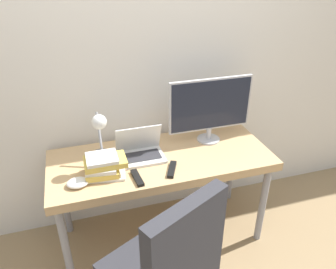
# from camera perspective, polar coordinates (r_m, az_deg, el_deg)

# --- Properties ---
(ground_plane) EXTENTS (12.00, 12.00, 0.00)m
(ground_plane) POSITION_cam_1_polar(r_m,az_deg,el_deg) (2.47, 1.14, -21.80)
(ground_plane) COLOR #937A56
(wall_back) EXTENTS (8.00, 0.05, 2.60)m
(wall_back) POSITION_cam_1_polar(r_m,az_deg,el_deg) (2.31, -3.96, 13.41)
(wall_back) COLOR silver
(wall_back) RESTS_ON ground_plane
(desk) EXTENTS (1.49, 0.62, 0.72)m
(desk) POSITION_cam_1_polar(r_m,az_deg,el_deg) (2.25, -1.16, -5.29)
(desk) COLOR tan
(desk) RESTS_ON ground_plane
(laptop) EXTENTS (0.31, 0.22, 0.22)m
(laptop) POSITION_cam_1_polar(r_m,az_deg,el_deg) (2.20, -4.87, -2.88)
(laptop) COLOR silver
(laptop) RESTS_ON desk
(monitor) EXTENTS (0.60, 0.17, 0.47)m
(monitor) POSITION_cam_1_polar(r_m,az_deg,el_deg) (2.31, 7.38, 4.79)
(monitor) COLOR #B7B7BC
(monitor) RESTS_ON desk
(desk_lamp) EXTENTS (0.15, 0.26, 0.37)m
(desk_lamp) POSITION_cam_1_polar(r_m,az_deg,el_deg) (2.07, -11.76, 0.10)
(desk_lamp) COLOR #4C4C51
(desk_lamp) RESTS_ON desk
(office_chair) EXTENTS (0.61, 0.62, 1.06)m
(office_chair) POSITION_cam_1_polar(r_m,az_deg,el_deg) (1.70, -0.12, -22.45)
(office_chair) COLOR black
(office_chair) RESTS_ON ground_plane
(book_stack) EXTENTS (0.26, 0.20, 0.13)m
(book_stack) POSITION_cam_1_polar(r_m,az_deg,el_deg) (2.04, -11.18, -5.41)
(book_stack) COLOR silver
(book_stack) RESTS_ON desk
(tv_remote) EXTENTS (0.11, 0.17, 0.02)m
(tv_remote) POSITION_cam_1_polar(r_m,az_deg,el_deg) (2.07, 0.69, -6.08)
(tv_remote) COLOR black
(tv_remote) RESTS_ON desk
(media_remote) EXTENTS (0.05, 0.17, 0.02)m
(media_remote) POSITION_cam_1_polar(r_m,az_deg,el_deg) (2.01, -5.38, -7.52)
(media_remote) COLOR black
(media_remote) RESTS_ON desk
(game_controller) EXTENTS (0.13, 0.11, 0.04)m
(game_controller) POSITION_cam_1_polar(r_m,az_deg,el_deg) (2.02, -15.44, -8.08)
(game_controller) COLOR white
(game_controller) RESTS_ON desk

